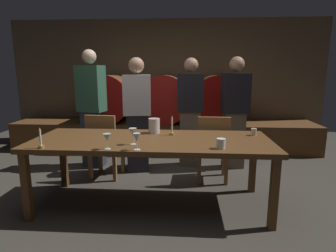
{
  "coord_description": "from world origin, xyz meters",
  "views": [
    {
      "loc": [
        0.41,
        -2.78,
        1.44
      ],
      "look_at": [
        0.21,
        0.28,
        0.83
      ],
      "focal_mm": 29.8,
      "sensor_mm": 36.0,
      "label": 1
    }
  ],
  "objects_px": {
    "wine_barrel_center": "(165,99)",
    "wine_glass_center": "(133,132)",
    "guest_far_right": "(235,112)",
    "candle_right": "(172,130)",
    "cup_right": "(254,132)",
    "candle_left": "(41,142)",
    "cup_left": "(221,144)",
    "chair_right": "(213,146)",
    "guest_center_left": "(137,115)",
    "guest_far_left": "(92,108)",
    "pitcher": "(154,126)",
    "wine_glass_left": "(107,138)",
    "dining_table": "(152,145)",
    "wine_barrel_right": "(216,99)",
    "guest_center_right": "(190,112)",
    "wine_barrel_left": "(111,98)",
    "wine_glass_right": "(137,138)",
    "chair_left": "(104,143)"
  },
  "relations": [
    {
      "from": "candle_left",
      "to": "cup_left",
      "type": "bearing_deg",
      "value": 3.37
    },
    {
      "from": "wine_barrel_right",
      "to": "pitcher",
      "type": "relative_size",
      "value": 5.1
    },
    {
      "from": "chair_right",
      "to": "guest_far_left",
      "type": "height_order",
      "value": "guest_far_left"
    },
    {
      "from": "wine_barrel_right",
      "to": "cup_right",
      "type": "height_order",
      "value": "wine_barrel_right"
    },
    {
      "from": "guest_center_left",
      "to": "wine_glass_left",
      "type": "bearing_deg",
      "value": 80.53
    },
    {
      "from": "wine_glass_center",
      "to": "cup_right",
      "type": "distance_m",
      "value": 1.34
    },
    {
      "from": "guest_far_right",
      "to": "candle_right",
      "type": "xyz_separation_m",
      "value": [
        -0.86,
        -1.08,
        -0.04
      ]
    },
    {
      "from": "candle_left",
      "to": "pitcher",
      "type": "distance_m",
      "value": 1.2
    },
    {
      "from": "wine_barrel_center",
      "to": "chair_left",
      "type": "distance_m",
      "value": 1.75
    },
    {
      "from": "wine_glass_center",
      "to": "cup_left",
      "type": "relative_size",
      "value": 1.7
    },
    {
      "from": "guest_far_right",
      "to": "wine_glass_left",
      "type": "xyz_separation_m",
      "value": [
        -1.42,
        -1.68,
        0.0
      ]
    },
    {
      "from": "chair_right",
      "to": "guest_center_left",
      "type": "bearing_deg",
      "value": -15.95
    },
    {
      "from": "candle_right",
      "to": "wine_glass_center",
      "type": "distance_m",
      "value": 0.55
    },
    {
      "from": "wine_barrel_right",
      "to": "guest_center_left",
      "type": "bearing_deg",
      "value": -134.65
    },
    {
      "from": "candle_right",
      "to": "wine_glass_left",
      "type": "distance_m",
      "value": 0.82
    },
    {
      "from": "cup_right",
      "to": "chair_left",
      "type": "bearing_deg",
      "value": 165.1
    },
    {
      "from": "guest_far_left",
      "to": "wine_glass_right",
      "type": "xyz_separation_m",
      "value": [
        0.96,
        -1.61,
        -0.05
      ]
    },
    {
      "from": "candle_left",
      "to": "wine_glass_center",
      "type": "bearing_deg",
      "value": 12.98
    },
    {
      "from": "wine_barrel_center",
      "to": "wine_barrel_right",
      "type": "xyz_separation_m",
      "value": [
        0.92,
        0.0,
        0.0
      ]
    },
    {
      "from": "wine_barrel_center",
      "to": "wine_barrel_left",
      "type": "bearing_deg",
      "value": 180.0
    },
    {
      "from": "chair_left",
      "to": "guest_center_right",
      "type": "xyz_separation_m",
      "value": [
        1.15,
        0.59,
        0.34
      ]
    },
    {
      "from": "cup_right",
      "to": "dining_table",
      "type": "bearing_deg",
      "value": -167.82
    },
    {
      "from": "guest_far_left",
      "to": "guest_center_right",
      "type": "xyz_separation_m",
      "value": [
        1.46,
        0.12,
        -0.06
      ]
    },
    {
      "from": "wine_glass_left",
      "to": "cup_left",
      "type": "distance_m",
      "value": 1.04
    },
    {
      "from": "candle_left",
      "to": "candle_right",
      "type": "relative_size",
      "value": 0.9
    },
    {
      "from": "wine_glass_left",
      "to": "chair_right",
      "type": "bearing_deg",
      "value": 45.98
    },
    {
      "from": "dining_table",
      "to": "cup_right",
      "type": "xyz_separation_m",
      "value": [
        1.1,
        0.24,
        0.1
      ]
    },
    {
      "from": "candle_right",
      "to": "cup_right",
      "type": "distance_m",
      "value": 0.9
    },
    {
      "from": "guest_center_right",
      "to": "candle_right",
      "type": "height_order",
      "value": "guest_center_right"
    },
    {
      "from": "pitcher",
      "to": "wine_glass_right",
      "type": "height_order",
      "value": "pitcher"
    },
    {
      "from": "dining_table",
      "to": "wine_glass_right",
      "type": "xyz_separation_m",
      "value": [
        -0.08,
        -0.41,
        0.17
      ]
    },
    {
      "from": "dining_table",
      "to": "wine_glass_left",
      "type": "bearing_deg",
      "value": -131.07
    },
    {
      "from": "dining_table",
      "to": "pitcher",
      "type": "xyz_separation_m",
      "value": [
        -0.01,
        0.29,
        0.15
      ]
    },
    {
      "from": "wine_glass_center",
      "to": "wine_glass_right",
      "type": "height_order",
      "value": "wine_glass_center"
    },
    {
      "from": "guest_far_left",
      "to": "wine_glass_center",
      "type": "distance_m",
      "value": 1.68
    },
    {
      "from": "guest_far_left",
      "to": "candle_right",
      "type": "bearing_deg",
      "value": 155.33
    },
    {
      "from": "wine_barrel_left",
      "to": "wine_barrel_center",
      "type": "distance_m",
      "value": 1.02
    },
    {
      "from": "guest_center_right",
      "to": "wine_glass_center",
      "type": "xyz_separation_m",
      "value": [
        -0.57,
        -1.55,
        0.02
      ]
    },
    {
      "from": "wine_barrel_center",
      "to": "wine_glass_center",
      "type": "bearing_deg",
      "value": -92.79
    },
    {
      "from": "chair_left",
      "to": "guest_center_right",
      "type": "relative_size",
      "value": 0.54
    },
    {
      "from": "pitcher",
      "to": "wine_glass_left",
      "type": "distance_m",
      "value": 0.78
    },
    {
      "from": "wine_barrel_left",
      "to": "candle_left",
      "type": "xyz_separation_m",
      "value": [
        0.07,
        -2.68,
        -0.14
      ]
    },
    {
      "from": "guest_center_right",
      "to": "pitcher",
      "type": "relative_size",
      "value": 9.63
    },
    {
      "from": "wine_glass_center",
      "to": "candle_left",
      "type": "bearing_deg",
      "value": -167.02
    },
    {
      "from": "wine_barrel_left",
      "to": "wine_barrel_center",
      "type": "xyz_separation_m",
      "value": [
        1.02,
        0.0,
        0.0
      ]
    },
    {
      "from": "wine_barrel_left",
      "to": "dining_table",
      "type": "relative_size",
      "value": 0.35
    },
    {
      "from": "wine_glass_center",
      "to": "pitcher",
      "type": "bearing_deg",
      "value": 73.98
    },
    {
      "from": "guest_center_right",
      "to": "wine_glass_right",
      "type": "height_order",
      "value": "guest_center_right"
    },
    {
      "from": "guest_far_left",
      "to": "cup_right",
      "type": "bearing_deg",
      "value": 170.08
    },
    {
      "from": "chair_left",
      "to": "cup_left",
      "type": "xyz_separation_m",
      "value": [
        1.41,
        -1.04,
        0.29
      ]
    }
  ]
}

